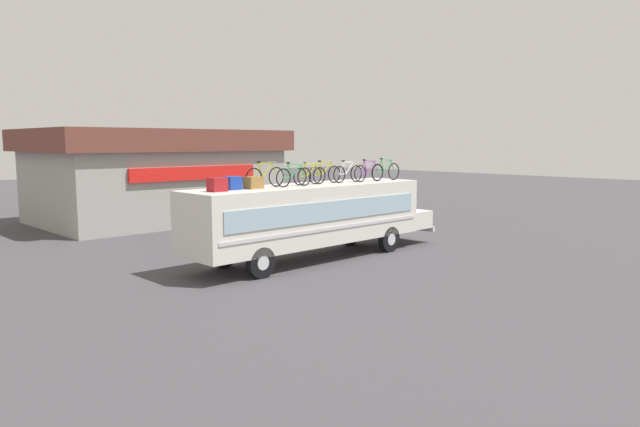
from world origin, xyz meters
TOP-DOWN VIEW (x-y plane):
  - ground_plane at (0.00, 0.00)m, footprint 120.00×120.00m
  - bus at (0.24, 0.00)m, footprint 11.86×2.55m
  - luggage_bag_1 at (-4.17, -0.07)m, footprint 0.55×0.46m
  - luggage_bag_2 at (-3.35, 0.27)m, footprint 0.50×0.55m
  - luggage_bag_3 at (-2.57, 0.07)m, footprint 0.57×0.49m
  - rooftop_bicycle_1 at (-1.91, 0.23)m, footprint 1.75×0.44m
  - rooftop_bicycle_2 at (-0.93, -0.22)m, footprint 1.71×0.44m
  - rooftop_bicycle_3 at (0.09, 0.03)m, footprint 1.67×0.44m
  - rooftop_bicycle_4 at (1.00, 0.14)m, footprint 1.73×0.44m
  - rooftop_bicycle_5 at (2.10, -0.08)m, footprint 1.67×0.44m
  - rooftop_bicycle_6 at (3.09, -0.33)m, footprint 1.78×0.44m
  - rooftop_bicycle_7 at (4.06, -0.42)m, footprint 1.82×0.44m
  - roadside_building at (1.47, 14.68)m, footprint 13.43×9.18m

SIDE VIEW (x-z plane):
  - ground_plane at x=0.00m, z-range 0.00..0.00m
  - bus at x=0.24m, z-range 0.29..3.19m
  - roadside_building at x=1.47m, z-range 0.07..5.28m
  - luggage_bag_3 at x=-2.57m, z-range 2.90..3.32m
  - luggage_bag_2 at x=-3.35m, z-range 2.90..3.35m
  - luggage_bag_1 at x=-4.17m, z-range 2.90..3.36m
  - rooftop_bicycle_3 at x=0.09m, z-range 2.83..3.71m
  - rooftop_bicycle_5 at x=2.10m, z-range 2.83..3.73m
  - rooftop_bicycle_2 at x=-0.93m, z-range 2.83..3.74m
  - rooftop_bicycle_4 at x=1.00m, z-range 2.83..3.74m
  - rooftop_bicycle_6 at x=3.09m, z-range 2.82..3.75m
  - rooftop_bicycle_1 at x=-1.91m, z-range 2.82..3.78m
  - rooftop_bicycle_7 at x=4.06m, z-range 2.82..3.78m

